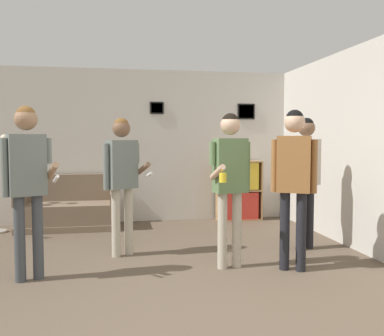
{
  "coord_description": "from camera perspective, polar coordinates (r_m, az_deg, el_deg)",
  "views": [
    {
      "loc": [
        -0.41,
        -3.25,
        1.47
      ],
      "look_at": [
        0.55,
        2.2,
        1.1
      ],
      "focal_mm": 40.0,
      "sensor_mm": 36.0,
      "label": 1
    }
  ],
  "objects": [
    {
      "name": "wall_back",
      "position": [
        7.7,
        -6.9,
        2.94
      ],
      "size": [
        7.79,
        0.08,
        2.7
      ],
      "color": "beige",
      "rests_on": "ground_plane"
    },
    {
      "name": "drinking_cup",
      "position": [
        7.73,
        4.92,
        1.37
      ],
      "size": [
        0.08,
        0.08,
        0.12
      ],
      "color": "red",
      "rests_on": "bookshelf"
    },
    {
      "name": "person_watcher_holding_cup",
      "position": [
        4.84,
        5.1,
        -0.6
      ],
      "size": [
        0.49,
        0.49,
        1.76
      ],
      "color": "#B7AD99",
      "rests_on": "ground_plane"
    },
    {
      "name": "couch",
      "position": [
        7.41,
        -16.1,
        -5.47
      ],
      "size": [
        1.6,
        0.8,
        0.87
      ],
      "color": "#7A6651",
      "rests_on": "ground_plane"
    },
    {
      "name": "ground_plane",
      "position": [
        3.59,
        -2.69,
        -20.3
      ],
      "size": [
        20.0,
        20.0,
        0.0
      ],
      "primitive_type": "plane",
      "color": "brown"
    },
    {
      "name": "person_spectator_near_bookshelf",
      "position": [
        4.86,
        13.42,
        -0.41
      ],
      "size": [
        0.45,
        0.35,
        1.79
      ],
      "color": "black",
      "rests_on": "ground_plane"
    },
    {
      "name": "person_player_foreground_left",
      "position": [
        4.7,
        -21.12,
        -0.52
      ],
      "size": [
        0.59,
        0.43,
        1.81
      ],
      "color": "#3D4247",
      "rests_on": "ground_plane"
    },
    {
      "name": "wall_right",
      "position": [
        6.29,
        19.93,
        2.53
      ],
      "size": [
        0.06,
        6.81,
        2.7
      ],
      "color": "beige",
      "rests_on": "ground_plane"
    },
    {
      "name": "person_spectator_far_right",
      "position": [
        5.86,
        14.94,
        -0.04
      ],
      "size": [
        0.46,
        0.33,
        1.75
      ],
      "color": "black",
      "rests_on": "ground_plane"
    },
    {
      "name": "bottle_on_floor",
      "position": [
        6.81,
        -20.15,
        -8.06
      ],
      "size": [
        0.07,
        0.07,
        0.23
      ],
      "color": "brown",
      "rests_on": "ground_plane"
    },
    {
      "name": "bookshelf",
      "position": [
        7.83,
        6.28,
        -3.02
      ],
      "size": [
        0.81,
        0.3,
        1.08
      ],
      "color": "#A87F51",
      "rests_on": "ground_plane"
    },
    {
      "name": "person_player_foreground_center",
      "position": [
        5.41,
        -9.33,
        -0.38
      ],
      "size": [
        0.6,
        0.39,
        1.74
      ],
      "color": "#B7AD99",
      "rests_on": "ground_plane"
    }
  ]
}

